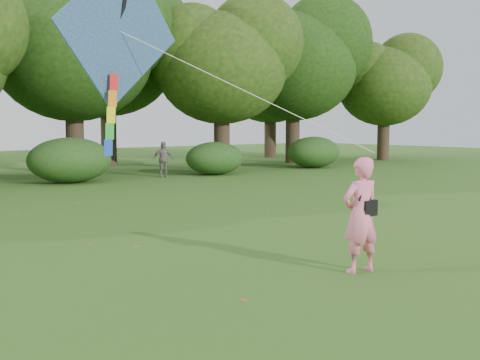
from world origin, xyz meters
TOP-DOWN VIEW (x-y plane):
  - ground at (0.00, 0.00)m, footprint 100.00×100.00m
  - man_kite_flyer at (0.66, 0.61)m, footprint 0.75×0.56m
  - bystander_right at (7.44, 17.90)m, footprint 1.03×0.73m
  - crossbody_bag at (0.78, 0.58)m, footprint 0.43×0.20m
  - flying_kite at (-2.34, 3.07)m, footprint 4.48×2.86m
  - fallen_leaves at (-0.74, 3.36)m, footprint 9.77×15.17m

SIDE VIEW (x-z plane):
  - ground at x=0.00m, z-range 0.00..0.00m
  - fallen_leaves at x=-0.74m, z-range 0.00..0.01m
  - bystander_right at x=7.44m, z-range 0.00..1.63m
  - man_kite_flyer at x=0.66m, z-range 0.00..1.89m
  - crossbody_bag at x=0.78m, z-range 0.71..1.44m
  - flying_kite at x=-2.34m, z-range 2.24..5.46m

